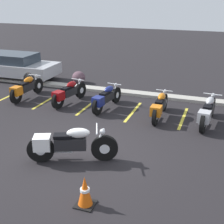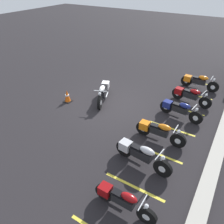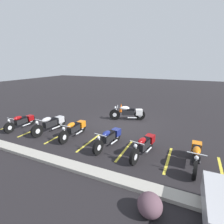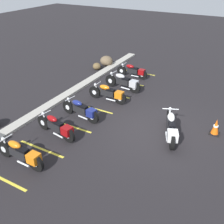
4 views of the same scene
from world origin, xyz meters
TOP-DOWN VIEW (x-y plane):
  - ground at (0.00, 0.00)m, footprint 60.00×60.00m
  - motorcycle_white_featured at (-0.19, -0.71)m, footprint 2.22×1.11m
  - parked_bike_0 at (-4.20, 3.26)m, footprint 0.61×2.16m
  - parked_bike_1 at (-2.27, 3.29)m, footprint 0.71×2.12m
  - parked_bike_2 at (-0.65, 3.23)m, footprint 0.66×2.10m
  - parked_bike_3 at (1.43, 3.01)m, footprint 0.59×2.12m
  - parked_bike_4 at (3.03, 2.97)m, footprint 0.66×2.23m
  - parked_bike_5 at (4.93, 3.30)m, footprint 0.56×1.98m
  - concrete_curb at (0.00, 5.29)m, footprint 18.00×0.50m
  - landscape_rock_1 at (5.99, 5.81)m, footprint 0.98×1.03m
  - landscape_rock_2 at (5.03, 5.99)m, footprint 0.65×0.64m
  - traffic_cone at (0.98, -2.22)m, footprint 0.40×0.40m
  - stall_line_0 at (-5.08, 3.29)m, footprint 0.10×2.10m
  - stall_line_1 at (-3.25, 3.29)m, footprint 0.10×2.10m
  - stall_line_2 at (-1.43, 3.29)m, footprint 0.10×2.10m
  - stall_line_3 at (0.40, 3.29)m, footprint 0.10×2.10m
  - stall_line_4 at (2.22, 3.29)m, footprint 0.10×2.10m
  - stall_line_5 at (4.05, 3.29)m, footprint 0.10×2.10m
  - stall_line_6 at (5.88, 3.29)m, footprint 0.10×2.10m

SIDE VIEW (x-z plane):
  - ground at x=0.00m, z-range 0.00..0.00m
  - stall_line_0 at x=-5.08m, z-range 0.00..0.00m
  - stall_line_1 at x=-3.25m, z-range 0.00..0.00m
  - stall_line_2 at x=-1.43m, z-range 0.00..0.00m
  - stall_line_3 at x=0.40m, z-range 0.00..0.00m
  - stall_line_4 at x=2.22m, z-range 0.00..0.00m
  - stall_line_5 at x=4.05m, z-range 0.00..0.00m
  - stall_line_6 at x=5.88m, z-range 0.00..0.00m
  - concrete_curb at x=0.00m, z-range 0.00..0.12m
  - landscape_rock_2 at x=5.03m, z-range 0.00..0.44m
  - traffic_cone at x=0.98m, z-range -0.02..0.66m
  - landscape_rock_1 at x=5.99m, z-range 0.00..0.67m
  - parked_bike_5 at x=4.93m, z-range 0.02..0.80m
  - parked_bike_2 at x=-0.65m, z-range 0.03..0.86m
  - parked_bike_3 at x=1.43m, z-range 0.03..0.86m
  - parked_bike_1 at x=-2.27m, z-range 0.03..0.87m
  - parked_bike_0 at x=-4.20m, z-range 0.03..0.88m
  - parked_bike_4 at x=3.03m, z-range 0.03..0.91m
  - motorcycle_white_featured at x=-0.19m, z-range 0.03..0.96m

